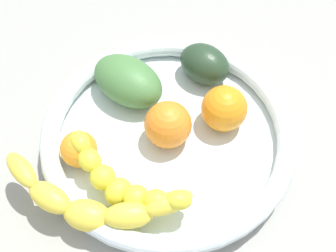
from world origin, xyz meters
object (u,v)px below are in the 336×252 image
Objects in this scene: fruit_bowl at (168,136)px; orange_mid_right at (167,128)px; banana_draped_right at (90,204)px; avocado_dark at (205,64)px; orange_front at (79,149)px; orange_mid_left at (224,108)px; mango_green at (128,81)px; banana_draped_left at (121,183)px.

fruit_bowl is 5.42× the size of orange_mid_right.
banana_draped_right is 14.85cm from orange_mid_right.
banana_draped_right is at bearing -76.71° from avocado_dark.
avocado_dark reaches higher than orange_front.
orange_mid_left reaches higher than fruit_bowl.
banana_draped_right is at bearing -54.28° from mango_green.
orange_mid_left reaches higher than avocado_dark.
banana_draped_right is (-0.59, -4.69, -0.21)cm from banana_draped_left.
orange_mid_right reaches higher than fruit_bowl.
banana_draped_left is 1.65× the size of mango_green.
banana_draped_left is 18.34cm from orange_mid_left.
banana_draped_right reaches higher than orange_front.
orange_front is at bearing -117.37° from fruit_bowl.
orange_mid_left is at bearing 25.66° from mango_green.
banana_draped_right reaches higher than fruit_bowl.
fruit_bowl is 4.41× the size of avocado_dark.
avocado_dark is at bearing 110.85° from fruit_bowl.
banana_draped_left is at bearing -93.25° from orange_mid_left.
orange_mid_right is (6.12, 10.74, 0.80)cm from orange_front.
fruit_bowl is at bearing -69.15° from avocado_dark.
banana_draped_right is 23.06cm from orange_mid_left.
orange_front is 0.76× the size of orange_mid_left.
fruit_bowl is 13.27cm from avocado_dark.
fruit_bowl is 1.65× the size of banana_draped_right.
fruit_bowl is 8.94cm from orange_mid_left.
avocado_dark reaches higher than fruit_bowl.
fruit_bowl is at bearing 62.63° from orange_front.
avocado_dark is (-7.08, 22.78, -0.24)cm from banana_draped_left.
orange_mid_left reaches higher than banana_draped_right.
orange_mid_left is 0.81× the size of avocado_dark.
avocado_dark is (-6.49, 27.46, -0.04)cm from banana_draped_right.
banana_draped_left is at bearing 82.82° from banana_draped_right.
banana_draped_left is 2.87× the size of orange_mid_right.
orange_mid_right reaches higher than orange_front.
banana_draped_left is 0.87× the size of banana_draped_right.
orange_mid_left is at bearing -28.80° from avocado_dark.
banana_draped_right is 4.31× the size of orange_front.
mango_green is (-13.51, -6.49, -0.21)cm from orange_mid_left.
avocado_dark is at bearing 63.80° from mango_green.
banana_draped_right is 8.65cm from orange_front.
avocado_dark is at bearing 107.26° from banana_draped_left.
mango_green reaches higher than avocado_dark.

